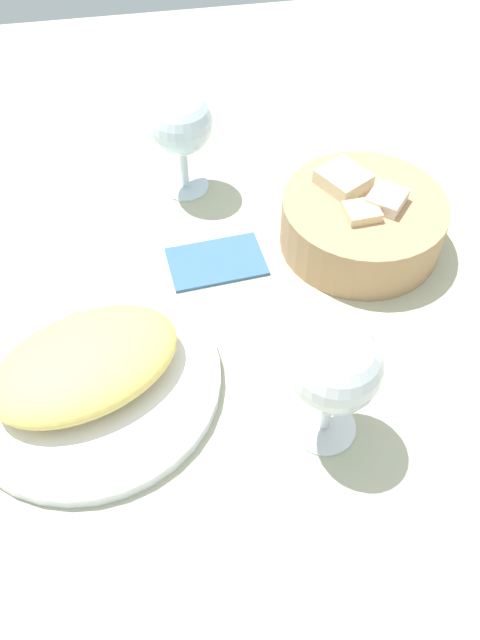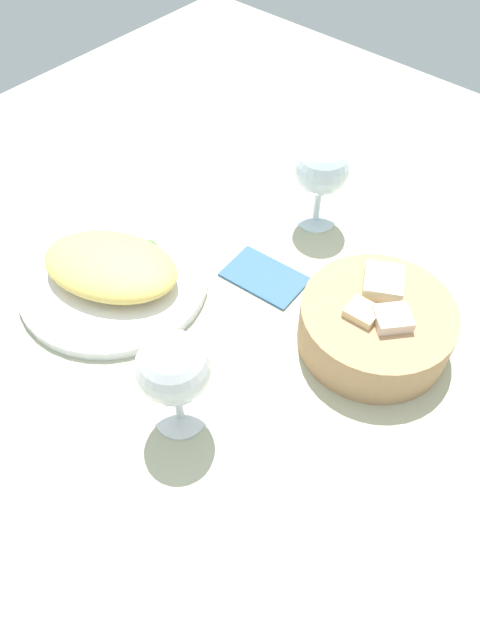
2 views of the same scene
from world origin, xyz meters
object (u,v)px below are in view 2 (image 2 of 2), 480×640
Objects in this scene: bread_basket at (376,324)px; wine_glass_near at (174,370)px; plate at (114,281)px; wine_glass_far at (322,170)px; folded_napkin at (265,276)px.

bread_basket is 26.70cm from wine_glass_near.
plate is 32.69cm from wine_glass_far.
wine_glass_far is (-8.52, 37.59, -0.35)cm from wine_glass_near.
plate is 2.35× the size of folded_napkin.
wine_glass_near is (21.50, -8.81, 8.80)cm from plate.
plate is 20.72cm from folded_napkin.
plate is at bearing 157.73° from wine_glass_near.
wine_glass_near reaches higher than folded_napkin.
folded_napkin is at bearing -178.37° from bread_basket.
bread_basket is at bearing 66.16° from wine_glass_near.
folded_napkin is (-6.69, 23.28, -9.10)cm from wine_glass_near.
folded_napkin is (14.82, 14.48, -0.30)cm from plate.
bread_basket reaches higher than plate.
folded_napkin is at bearing -82.69° from wine_glass_far.
plate is 24.85cm from wine_glass_near.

